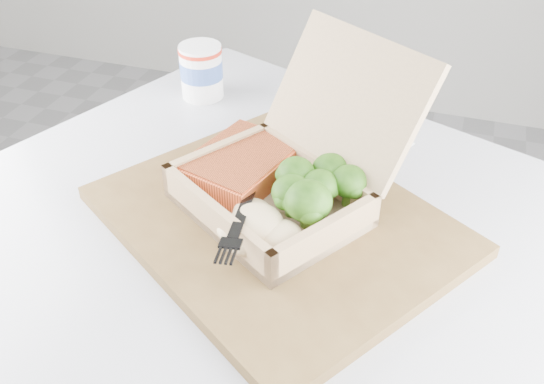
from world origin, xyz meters
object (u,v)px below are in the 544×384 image
(takeout_container, at_px, (294,167))
(cafe_table, at_px, (246,353))
(serving_tray, at_px, (276,221))
(paper_cup, at_px, (201,70))

(takeout_container, bearing_deg, cafe_table, -80.79)
(serving_tray, distance_m, takeout_container, 0.06)
(serving_tray, xyz_separation_m, takeout_container, (0.01, 0.04, 0.05))
(serving_tray, relative_size, paper_cup, 4.60)
(cafe_table, xyz_separation_m, takeout_container, (0.03, 0.08, 0.24))
(serving_tray, bearing_deg, paper_cup, 127.72)
(serving_tray, relative_size, takeout_container, 1.25)
(cafe_table, distance_m, takeout_container, 0.26)
(takeout_container, bearing_deg, paper_cup, 165.73)
(paper_cup, bearing_deg, cafe_table, -59.80)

